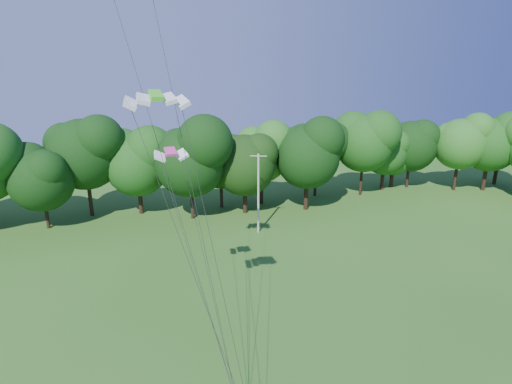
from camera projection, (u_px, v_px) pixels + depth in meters
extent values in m
cylinder|color=#BAB9B0|center=(258.00, 194.00, 41.69)|extent=(0.21, 0.21, 8.54)
cube|color=#BAB9B0|center=(258.00, 156.00, 40.54)|extent=(1.62, 0.71, 0.08)
cube|color=#44D520|center=(156.00, 95.00, 17.45)|extent=(2.87, 1.50, 0.46)
cube|color=#D83C92|center=(170.00, 152.00, 24.29)|extent=(2.12, 1.22, 0.45)
cylinder|color=black|center=(245.00, 197.00, 48.35)|extent=(0.42, 0.42, 4.02)
ellipsoid|color=black|center=(245.00, 154.00, 46.84)|extent=(8.04, 8.04, 8.77)
cylinder|color=black|center=(392.00, 176.00, 59.66)|extent=(0.41, 0.41, 3.21)
ellipsoid|color=#1C4E18|center=(395.00, 148.00, 58.46)|extent=(6.42, 6.42, 7.01)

